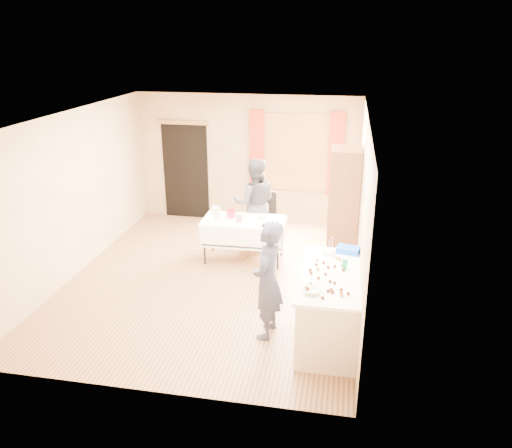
% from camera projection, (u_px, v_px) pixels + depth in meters
% --- Properties ---
extents(floor, '(4.50, 5.50, 0.02)m').
position_uv_depth(floor, '(214.00, 279.00, 8.05)').
color(floor, '#9E7047').
rests_on(floor, ground).
extents(ceiling, '(4.50, 5.50, 0.02)m').
position_uv_depth(ceiling, '(208.00, 115.00, 7.10)').
color(ceiling, white).
rests_on(ceiling, floor).
extents(wall_back, '(4.50, 0.02, 2.60)m').
position_uv_depth(wall_back, '(247.00, 160.00, 10.11)').
color(wall_back, tan).
rests_on(wall_back, floor).
extents(wall_front, '(4.50, 0.02, 2.60)m').
position_uv_depth(wall_front, '(139.00, 287.00, 5.04)').
color(wall_front, tan).
rests_on(wall_front, floor).
extents(wall_left, '(0.02, 5.50, 2.60)m').
position_uv_depth(wall_left, '(74.00, 194.00, 7.96)').
color(wall_left, tan).
rests_on(wall_left, floor).
extents(wall_right, '(0.02, 5.50, 2.60)m').
position_uv_depth(wall_right, '(362.00, 211.00, 7.19)').
color(wall_right, tan).
rests_on(wall_right, floor).
extents(window_frame, '(1.32, 0.06, 1.52)m').
position_uv_depth(window_frame, '(296.00, 152.00, 9.83)').
color(window_frame, olive).
rests_on(window_frame, wall_back).
extents(window_pane, '(1.20, 0.02, 1.40)m').
position_uv_depth(window_pane, '(296.00, 152.00, 9.82)').
color(window_pane, white).
rests_on(window_pane, wall_back).
extents(curtain_left, '(0.28, 0.06, 1.65)m').
position_uv_depth(curtain_left, '(257.00, 151.00, 9.92)').
color(curtain_left, '#AF311B').
rests_on(curtain_left, wall_back).
extents(curtain_right, '(0.28, 0.06, 1.65)m').
position_uv_depth(curtain_right, '(336.00, 155.00, 9.65)').
color(curtain_right, '#AF311B').
rests_on(curtain_right, wall_back).
extents(doorway, '(0.95, 0.04, 2.00)m').
position_uv_depth(doorway, '(186.00, 171.00, 10.41)').
color(doorway, black).
rests_on(doorway, floor).
extents(door_lintel, '(1.05, 0.06, 0.08)m').
position_uv_depth(door_lintel, '(183.00, 122.00, 10.01)').
color(door_lintel, olive).
rests_on(door_lintel, wall_back).
extents(cabinet, '(0.50, 0.60, 1.98)m').
position_uv_depth(cabinet, '(344.00, 207.00, 8.31)').
color(cabinet, brown).
rests_on(cabinet, floor).
extents(counter, '(0.78, 1.65, 0.91)m').
position_uv_depth(counter, '(329.00, 306.00, 6.35)').
color(counter, beige).
rests_on(counter, floor).
extents(party_table, '(1.43, 0.76, 0.75)m').
position_uv_depth(party_table, '(244.00, 236.00, 8.55)').
color(party_table, black).
rests_on(party_table, floor).
extents(chair, '(0.44, 0.44, 0.93)m').
position_uv_depth(chair, '(264.00, 226.00, 9.47)').
color(chair, black).
rests_on(chair, floor).
extents(girl, '(0.64, 0.48, 1.58)m').
position_uv_depth(girl, '(268.00, 280.00, 6.29)').
color(girl, '#2A2E46').
rests_on(girl, floor).
extents(woman, '(1.03, 0.92, 1.65)m').
position_uv_depth(woman, '(255.00, 203.00, 9.02)').
color(woman, black).
rests_on(woman, floor).
extents(soda_can, '(0.08, 0.08, 0.12)m').
position_uv_depth(soda_can, '(345.00, 265.00, 6.29)').
color(soda_can, '#0A7F44').
rests_on(soda_can, counter).
extents(mixing_bowl, '(0.26, 0.26, 0.05)m').
position_uv_depth(mixing_bowl, '(311.00, 291.00, 5.73)').
color(mixing_bowl, white).
rests_on(mixing_bowl, counter).
extents(foam_block, '(0.18, 0.15, 0.08)m').
position_uv_depth(foam_block, '(329.00, 253.00, 6.69)').
color(foam_block, white).
rests_on(foam_block, counter).
extents(blue_basket, '(0.34, 0.26, 0.08)m').
position_uv_depth(blue_basket, '(348.00, 250.00, 6.77)').
color(blue_basket, blue).
rests_on(blue_basket, counter).
extents(pitcher, '(0.13, 0.13, 0.22)m').
position_uv_depth(pitcher, '(218.00, 214.00, 8.37)').
color(pitcher, silver).
rests_on(pitcher, party_table).
extents(cup_red, '(0.20, 0.20, 0.13)m').
position_uv_depth(cup_red, '(231.00, 214.00, 8.51)').
color(cup_red, red).
rests_on(cup_red, party_table).
extents(cup_rainbow, '(0.14, 0.14, 0.11)m').
position_uv_depth(cup_rainbow, '(239.00, 219.00, 8.30)').
color(cup_rainbow, red).
rests_on(cup_rainbow, party_table).
extents(small_bowl, '(0.23, 0.23, 0.05)m').
position_uv_depth(small_bowl, '(262.00, 217.00, 8.50)').
color(small_bowl, white).
rests_on(small_bowl, party_table).
extents(pastry_tray, '(0.33, 0.28, 0.02)m').
position_uv_depth(pastry_tray, '(272.00, 224.00, 8.23)').
color(pastry_tray, white).
rests_on(pastry_tray, party_table).
extents(bottle, '(0.10, 0.10, 0.17)m').
position_uv_depth(bottle, '(214.00, 209.00, 8.66)').
color(bottle, white).
rests_on(bottle, party_table).
extents(cake_balls, '(0.53, 1.15, 0.04)m').
position_uv_depth(cake_balls, '(327.00, 277.00, 6.06)').
color(cake_balls, '#3F2314').
rests_on(cake_balls, counter).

